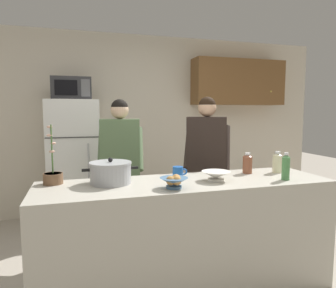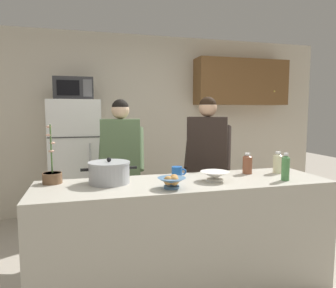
{
  "view_description": "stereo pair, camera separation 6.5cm",
  "coord_description": "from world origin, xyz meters",
  "px_view_note": "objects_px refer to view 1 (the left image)",
  "views": [
    {
      "loc": [
        -0.85,
        -2.32,
        1.49
      ],
      "look_at": [
        0.0,
        0.55,
        1.17
      ],
      "focal_mm": 32.98,
      "sensor_mm": 36.0,
      "label": 1
    },
    {
      "loc": [
        -0.79,
        -2.34,
        1.49
      ],
      "look_at": [
        0.0,
        0.55,
        1.17
      ],
      "focal_mm": 32.98,
      "sensor_mm": 36.0,
      "label": 2
    }
  ],
  "objects_px": {
    "cooking_pot": "(111,173)",
    "bottle_far_corner": "(286,167)",
    "empty_bowl": "(216,175)",
    "person_by_sink": "(207,155)",
    "coffee_mug": "(178,172)",
    "bread_bowl": "(174,182)",
    "potted_orchid": "(53,176)",
    "microwave": "(71,89)",
    "person_near_pot": "(120,157)",
    "refrigerator": "(74,163)",
    "bottle_near_edge": "(277,162)",
    "bottle_mid_counter": "(247,163)"
  },
  "relations": [
    {
      "from": "microwave",
      "to": "bottle_mid_counter",
      "type": "distance_m",
      "value": 2.4
    },
    {
      "from": "microwave",
      "to": "empty_bowl",
      "type": "relative_size",
      "value": 2.01
    },
    {
      "from": "person_near_pot",
      "to": "bottle_near_edge",
      "type": "relative_size",
      "value": 8.15
    },
    {
      "from": "cooking_pot",
      "to": "bottle_far_corner",
      "type": "height_order",
      "value": "bottle_far_corner"
    },
    {
      "from": "person_near_pot",
      "to": "potted_orchid",
      "type": "height_order",
      "value": "person_near_pot"
    },
    {
      "from": "bottle_near_edge",
      "to": "bottle_mid_counter",
      "type": "bearing_deg",
      "value": 170.68
    },
    {
      "from": "person_by_sink",
      "to": "coffee_mug",
      "type": "xyz_separation_m",
      "value": [
        -0.51,
        -0.56,
        -0.06
      ]
    },
    {
      "from": "bread_bowl",
      "to": "potted_orchid",
      "type": "height_order",
      "value": "potted_orchid"
    },
    {
      "from": "refrigerator",
      "to": "bottle_far_corner",
      "type": "relative_size",
      "value": 7.17
    },
    {
      "from": "microwave",
      "to": "cooking_pot",
      "type": "xyz_separation_m",
      "value": [
        0.3,
        -1.72,
        -0.77
      ]
    },
    {
      "from": "refrigerator",
      "to": "bread_bowl",
      "type": "bearing_deg",
      "value": -70.34
    },
    {
      "from": "person_near_pot",
      "to": "bread_bowl",
      "type": "bearing_deg",
      "value": -78.12
    },
    {
      "from": "potted_orchid",
      "to": "bottle_mid_counter",
      "type": "bearing_deg",
      "value": -2.16
    },
    {
      "from": "empty_bowl",
      "to": "bottle_far_corner",
      "type": "relative_size",
      "value": 1.05
    },
    {
      "from": "microwave",
      "to": "cooking_pot",
      "type": "height_order",
      "value": "microwave"
    },
    {
      "from": "refrigerator",
      "to": "potted_orchid",
      "type": "bearing_deg",
      "value": -94.93
    },
    {
      "from": "microwave",
      "to": "bottle_far_corner",
      "type": "bearing_deg",
      "value": -49.64
    },
    {
      "from": "bottle_mid_counter",
      "to": "bottle_far_corner",
      "type": "relative_size",
      "value": 0.83
    },
    {
      "from": "coffee_mug",
      "to": "bread_bowl",
      "type": "bearing_deg",
      "value": -113.02
    },
    {
      "from": "cooking_pot",
      "to": "coffee_mug",
      "type": "bearing_deg",
      "value": 5.33
    },
    {
      "from": "person_by_sink",
      "to": "bottle_mid_counter",
      "type": "bearing_deg",
      "value": -74.28
    },
    {
      "from": "person_by_sink",
      "to": "empty_bowl",
      "type": "distance_m",
      "value": 0.81
    },
    {
      "from": "refrigerator",
      "to": "cooking_pot",
      "type": "relative_size",
      "value": 3.71
    },
    {
      "from": "refrigerator",
      "to": "coffee_mug",
      "type": "bearing_deg",
      "value": -62.55
    },
    {
      "from": "bread_bowl",
      "to": "bottle_far_corner",
      "type": "xyz_separation_m",
      "value": [
        0.98,
        0.01,
        0.06
      ]
    },
    {
      "from": "refrigerator",
      "to": "bottle_mid_counter",
      "type": "relative_size",
      "value": 8.6
    },
    {
      "from": "cooking_pot",
      "to": "bottle_mid_counter",
      "type": "height_order",
      "value": "cooking_pot"
    },
    {
      "from": "bottle_far_corner",
      "to": "potted_orchid",
      "type": "distance_m",
      "value": 1.89
    },
    {
      "from": "person_near_pot",
      "to": "person_by_sink",
      "type": "relative_size",
      "value": 0.98
    },
    {
      "from": "person_near_pot",
      "to": "bread_bowl",
      "type": "relative_size",
      "value": 7.68
    },
    {
      "from": "empty_bowl",
      "to": "potted_orchid",
      "type": "height_order",
      "value": "potted_orchid"
    },
    {
      "from": "refrigerator",
      "to": "potted_orchid",
      "type": "distance_m",
      "value": 1.65
    },
    {
      "from": "person_by_sink",
      "to": "bread_bowl",
      "type": "xyz_separation_m",
      "value": [
        -0.66,
        -0.91,
        -0.05
      ]
    },
    {
      "from": "person_near_pot",
      "to": "bottle_mid_counter",
      "type": "distance_m",
      "value": 1.32
    },
    {
      "from": "bottle_far_corner",
      "to": "refrigerator",
      "type": "bearing_deg",
      "value": 130.06
    },
    {
      "from": "person_by_sink",
      "to": "bottle_far_corner",
      "type": "bearing_deg",
      "value": -70.33
    },
    {
      "from": "refrigerator",
      "to": "bottle_far_corner",
      "type": "xyz_separation_m",
      "value": [
        1.7,
        -2.03,
        0.21
      ]
    },
    {
      "from": "bottle_far_corner",
      "to": "empty_bowl",
      "type": "bearing_deg",
      "value": 167.45
    },
    {
      "from": "refrigerator",
      "to": "empty_bowl",
      "type": "xyz_separation_m",
      "value": [
        1.13,
        -1.9,
        0.15
      ]
    },
    {
      "from": "refrigerator",
      "to": "coffee_mug",
      "type": "xyz_separation_m",
      "value": [
        0.88,
        -1.69,
        0.15
      ]
    },
    {
      "from": "cooking_pot",
      "to": "bread_bowl",
      "type": "bearing_deg",
      "value": -34.37
    },
    {
      "from": "microwave",
      "to": "person_near_pot",
      "type": "relative_size",
      "value": 0.3
    },
    {
      "from": "cooking_pot",
      "to": "bottle_far_corner",
      "type": "bearing_deg",
      "value": -11.48
    },
    {
      "from": "person_near_pot",
      "to": "bottle_near_edge",
      "type": "bearing_deg",
      "value": -32.27
    },
    {
      "from": "empty_bowl",
      "to": "bottle_mid_counter",
      "type": "relative_size",
      "value": 1.26
    },
    {
      "from": "refrigerator",
      "to": "person_near_pot",
      "type": "distance_m",
      "value": 1.04
    },
    {
      "from": "bottle_far_corner",
      "to": "microwave",
      "type": "bearing_deg",
      "value": 130.36
    },
    {
      "from": "bread_bowl",
      "to": "bottle_mid_counter",
      "type": "xyz_separation_m",
      "value": [
        0.82,
        0.34,
        0.04
      ]
    },
    {
      "from": "person_near_pot",
      "to": "bread_bowl",
      "type": "xyz_separation_m",
      "value": [
        0.24,
        -1.14,
        -0.03
      ]
    },
    {
      "from": "person_by_sink",
      "to": "bottle_mid_counter",
      "type": "distance_m",
      "value": 0.59
    }
  ]
}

